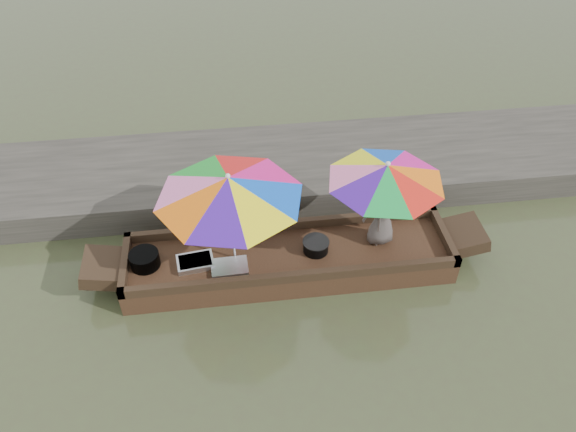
{
  "coord_description": "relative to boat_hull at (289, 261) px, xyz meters",
  "views": [
    {
      "loc": [
        -0.75,
        -5.83,
        6.3
      ],
      "look_at": [
        0.0,
        0.1,
        1.0
      ],
      "focal_mm": 35.0,
      "sensor_mm": 36.0,
      "label": 1
    }
  ],
  "objects": [
    {
      "name": "water",
      "position": [
        0.0,
        0.0,
        -0.17
      ],
      "size": [
        80.0,
        80.0,
        0.0
      ],
      "primitive_type": "plane",
      "color": "#3F4A2A",
      "rests_on": "ground"
    },
    {
      "name": "cooking_pot",
      "position": [
        -2.1,
        0.02,
        0.29
      ],
      "size": [
        0.43,
        0.43,
        0.23
      ],
      "primitive_type": "cylinder",
      "color": "black",
      "rests_on": "boat_hull"
    },
    {
      "name": "tray_crayfish",
      "position": [
        -1.38,
        -0.06,
        0.22
      ],
      "size": [
        0.57,
        0.43,
        0.09
      ],
      "primitive_type": "cube",
      "rotation": [
        0.0,
        0.0,
        0.12
      ],
      "color": "silver",
      "rests_on": "boat_hull"
    },
    {
      "name": "vendor",
      "position": [
        1.39,
        0.11,
        0.74
      ],
      "size": [
        0.58,
        0.41,
        1.13
      ],
      "primitive_type": "imported",
      "rotation": [
        0.0,
        0.0,
        3.23
      ],
      "color": "#4E4642",
      "rests_on": "boat_hull"
    },
    {
      "name": "supply_bag",
      "position": [
        -0.72,
        0.45,
        0.3
      ],
      "size": [
        0.3,
        0.25,
        0.26
      ],
      "primitive_type": "cube",
      "rotation": [
        0.0,
        0.0,
        0.12
      ],
      "color": "silver",
      "rests_on": "boat_hull"
    },
    {
      "name": "umbrella_bow",
      "position": [
        -0.8,
        0.0,
        0.95
      ],
      "size": [
        2.35,
        2.35,
        1.55
      ],
      "primitive_type": null,
      "rotation": [
        0.0,
        0.0,
        0.16
      ],
      "color": "#E5147D",
      "rests_on": "boat_hull"
    },
    {
      "name": "tray_scallop",
      "position": [
        -0.89,
        -0.2,
        0.21
      ],
      "size": [
        0.54,
        0.38,
        0.06
      ],
      "primitive_type": "cube",
      "rotation": [
        0.0,
        0.0,
        0.03
      ],
      "color": "silver",
      "rests_on": "boat_hull"
    },
    {
      "name": "umbrella_stern",
      "position": [
        1.33,
        0.0,
        0.95
      ],
      "size": [
        1.92,
        1.92,
        1.55
      ],
      "primitive_type": null,
      "rotation": [
        0.0,
        0.0,
        0.18
      ],
      "color": "#E5148E",
      "rests_on": "boat_hull"
    },
    {
      "name": "dock",
      "position": [
        0.0,
        2.2,
        0.08
      ],
      "size": [
        22.0,
        2.2,
        0.5
      ],
      "primitive_type": "cube",
      "color": "#2D2B26",
      "rests_on": "ground"
    },
    {
      "name": "boat_hull",
      "position": [
        0.0,
        0.0,
        0.0
      ],
      "size": [
        4.87,
        1.2,
        0.35
      ],
      "primitive_type": "cube",
      "color": "black",
      "rests_on": "water"
    },
    {
      "name": "charcoal_grill",
      "position": [
        0.4,
        0.0,
        0.26
      ],
      "size": [
        0.38,
        0.38,
        0.18
      ],
      "primitive_type": "cylinder",
      "color": "black",
      "rests_on": "boat_hull"
    }
  ]
}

